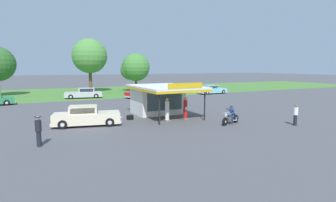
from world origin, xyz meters
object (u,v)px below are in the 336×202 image
Objects in this scene: featured_classic_sedan at (86,116)px; gas_pump_nearside at (167,111)px; parked_car_back_row_left at (84,93)px; spare_tire_stack at (130,117)px; bystander_admiring_sedan at (38,130)px; parked_car_back_row_centre at (174,89)px; motorcycle_with_rider at (231,116)px; parked_car_back_row_centre_right at (212,90)px; bystander_strolling_foreground at (296,114)px; gas_pump_offside at (185,109)px; parked_car_back_row_centre_left at (142,93)px.

gas_pump_nearside is at bearing -11.13° from featured_classic_sedan.
spare_tire_stack is (0.73, -18.50, -0.49)m from parked_car_back_row_left.
bystander_admiring_sedan is at bearing -126.97° from featured_classic_sedan.
featured_classic_sedan reaches higher than spare_tire_stack.
parked_car_back_row_centre is at bearing 48.52° from bystander_admiring_sedan.
motorcycle_with_rider is 0.41× the size of parked_car_back_row_centre_right.
featured_classic_sedan is 3.28× the size of bystander_strolling_foreground.
gas_pump_offside is at bearing -131.48° from parked_car_back_row_centre_right.
gas_pump_nearside is 0.35× the size of parked_car_back_row_left.
featured_classic_sedan is 3.06× the size of bystander_admiring_sedan.
parked_car_back_row_centre is 8.10m from parked_car_back_row_centre_left.
motorcycle_with_rider is at bearing -107.64° from parked_car_back_row_centre.
bystander_strolling_foreground is (4.09, -2.61, 0.20)m from motorcycle_with_rider.
parked_car_back_row_left is (-3.28, 20.54, -0.21)m from gas_pump_nearside.
motorcycle_with_rider is at bearing -40.25° from gas_pump_nearside.
parked_car_back_row_left reaches higher than spare_tire_stack.
motorcycle_with_rider is (3.94, -3.34, -0.23)m from gas_pump_nearside.
gas_pump_offside reaches higher than spare_tire_stack.
gas_pump_offside is at bearing 136.58° from bystander_strolling_foreground.
motorcycle_with_rider is at bearing -39.59° from spare_tire_stack.
bystander_admiring_sedan reaches higher than bystander_strolling_foreground.
motorcycle_with_rider is 8.44m from spare_tire_stack.
parked_car_back_row_left reaches higher than parked_car_back_row_centre_right.
parked_car_back_row_left is at bearing 106.84° from motorcycle_with_rider.
gas_pump_nearside reaches higher than featured_classic_sedan.
gas_pump_offside is 17.46m from parked_car_back_row_centre_left.
gas_pump_offside reaches higher than parked_car_back_row_centre_left.
parked_car_back_row_centre_left is at bearing 55.55° from bystander_admiring_sedan.
gas_pump_offside is 1.10× the size of bystander_admiring_sedan.
gas_pump_nearside is at bearing 18.55° from bystander_admiring_sedan.
gas_pump_nearside is 0.36× the size of parked_car_back_row_centre_left.
parked_car_back_row_left is 3.15× the size of bystander_admiring_sedan.
parked_car_back_row_centre reaches higher than parked_car_back_row_left.
featured_classic_sedan reaches higher than parked_car_back_row_centre_left.
parked_car_back_row_centre is at bearing 26.46° from parked_car_back_row_centre_left.
parked_car_back_row_left is at bearing 99.08° from gas_pump_nearside.
bystander_admiring_sedan is at bearing -105.05° from parked_car_back_row_left.
bystander_admiring_sedan is (-26.81, -20.64, 0.28)m from parked_car_back_row_centre_right.
bystander_strolling_foreground is at bearing -26.63° from featured_classic_sedan.
motorcycle_with_rider reaches higher than featured_classic_sedan.
parked_car_back_row_centre_left is (7.67, -3.28, 0.00)m from parked_car_back_row_left.
featured_classic_sedan is at bearing 53.03° from bystander_admiring_sedan.
parked_car_back_row_left is (-7.23, 23.87, 0.02)m from motorcycle_with_rider.
parked_car_back_row_centre_left reaches higher than spare_tire_stack.
parked_car_back_row_left reaches higher than parked_car_back_row_centre_left.
parked_car_back_row_centre_left is (10.69, 16.02, -0.03)m from featured_classic_sedan.
featured_classic_sedan is (-10.24, 4.58, 0.05)m from motorcycle_with_rider.
bystander_strolling_foreground is 17.91m from bystander_admiring_sedan.
parked_car_back_row_centre_left is at bearing 98.92° from bystander_strolling_foreground.
gas_pump_offside is 0.34× the size of parked_car_back_row_centre.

